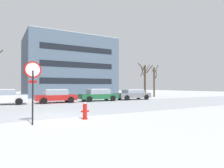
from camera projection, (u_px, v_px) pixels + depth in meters
ground_plane at (56, 116)px, 11.50m from camera, size 120.00×120.00×0.00m
road_surface at (43, 109)px, 14.87m from camera, size 80.00×9.75×0.00m
stop_sign at (33, 80)px, 8.87m from camera, size 0.76×0.12×2.88m
fire_hydrant at (85, 111)px, 10.40m from camera, size 0.44×0.30×0.90m
parked_car_white at (2, 97)px, 18.42m from camera, size 4.44×2.15×1.47m
parked_car_red at (56, 96)px, 20.73m from camera, size 4.25×2.20×1.43m
parked_car_green at (98, 95)px, 23.25m from camera, size 4.62×2.19×1.43m
parked_car_gray at (133, 94)px, 25.67m from camera, size 4.64×2.18×1.34m
tree_far_mid at (145, 79)px, 30.61m from camera, size 2.04×1.80×5.40m
tree_far_right at (154, 81)px, 32.62m from camera, size 0.83×1.08×5.26m
building_far_right at (69, 67)px, 36.00m from camera, size 15.00×10.73×10.40m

